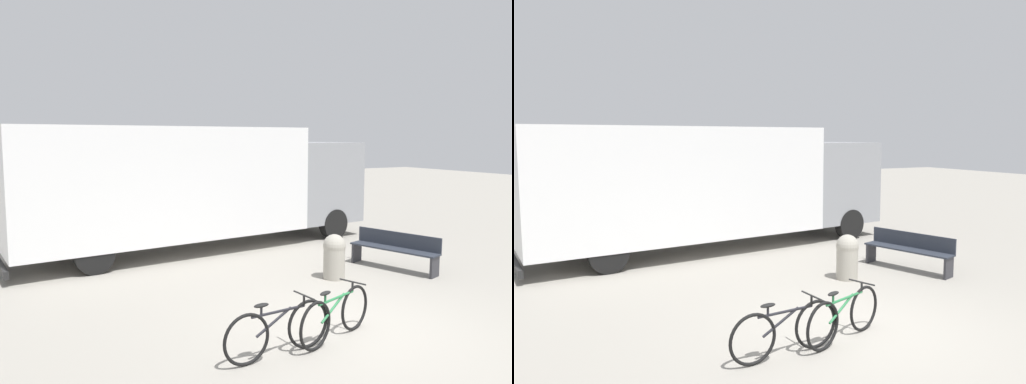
% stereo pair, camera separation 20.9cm
% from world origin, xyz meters
% --- Properties ---
extents(ground_plane, '(60.00, 60.00, 0.00)m').
position_xyz_m(ground_plane, '(0.00, 0.00, 0.00)').
color(ground_plane, gray).
extents(delivery_truck, '(9.66, 3.19, 3.10)m').
position_xyz_m(delivery_truck, '(-0.14, 6.22, 1.70)').
color(delivery_truck, white).
rests_on(delivery_truck, ground).
extents(park_bench, '(0.98, 2.00, 0.79)m').
position_xyz_m(park_bench, '(2.97, 2.37, 0.46)').
color(park_bench, '#282D38').
rests_on(park_bench, ground).
extents(bicycle_near, '(1.65, 0.44, 0.77)m').
position_xyz_m(bicycle_near, '(-1.48, -0.27, 0.36)').
color(bicycle_near, black).
rests_on(bicycle_near, ground).
extents(bicycle_middle, '(1.58, 0.65, 0.77)m').
position_xyz_m(bicycle_middle, '(-0.48, -0.17, 0.36)').
color(bicycle_middle, black).
rests_on(bicycle_middle, ground).
extents(bollard_near_bench, '(0.46, 0.46, 0.91)m').
position_xyz_m(bollard_near_bench, '(1.33, 2.35, 0.49)').
color(bollard_near_bench, '#9E998C').
rests_on(bollard_near_bench, ground).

